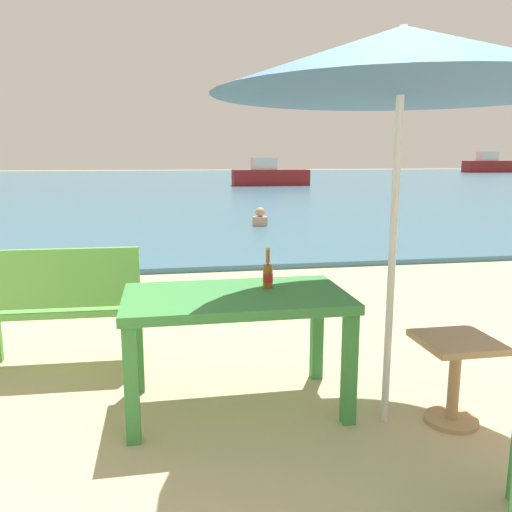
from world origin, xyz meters
TOP-DOWN VIEW (x-y plane):
  - ground_plane at (0.00, 0.00)m, footprint 120.00×120.00m
  - sea_water at (0.00, 30.00)m, footprint 120.00×50.00m
  - picnic_table_green at (-0.98, 0.97)m, footprint 1.40×0.80m
  - beer_bottle_amber at (-0.76, 1.07)m, footprint 0.07×0.07m
  - patio_umbrella at (-0.11, 0.61)m, footprint 2.10×2.10m
  - side_table_wood at (0.29, 0.52)m, footprint 0.44×0.44m
  - bench_green_right at (-2.20, 1.82)m, footprint 1.21×0.40m
  - swimmer_person at (0.70, 9.20)m, footprint 0.34×0.34m
  - boat_sailboat at (28.89, 42.87)m, footprint 5.20×1.42m
  - boat_barge at (4.12, 24.86)m, footprint 3.98×1.09m

SIDE VIEW (x-z plane):
  - ground_plane at x=0.00m, z-range 0.00..0.00m
  - sea_water at x=0.00m, z-range 0.00..0.08m
  - swimmer_person at x=0.70m, z-range 0.03..0.44m
  - side_table_wood at x=0.29m, z-range 0.08..0.62m
  - bench_green_right at x=-2.20m, z-range 0.07..1.02m
  - boat_barge at x=4.12m, z-range -0.12..1.32m
  - picnic_table_green at x=-0.98m, z-range 0.27..1.03m
  - boat_sailboat at x=28.89m, z-range -0.19..1.70m
  - beer_bottle_amber at x=-0.76m, z-range 0.72..0.99m
  - patio_umbrella at x=-0.11m, z-range 0.97..3.27m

